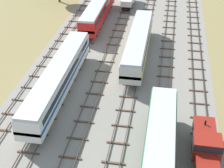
% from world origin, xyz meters
% --- Properties ---
extents(ground_plane, '(480.00, 480.00, 0.00)m').
position_xyz_m(ground_plane, '(0.00, 56.00, 0.00)').
color(ground_plane, olive).
extents(ballast_bed, '(26.32, 176.00, 0.01)m').
position_xyz_m(ballast_bed, '(0.00, 56.00, 0.00)').
color(ballast_bed, gray).
rests_on(ballast_bed, ground).
extents(track_far_left, '(2.40, 126.00, 0.29)m').
position_xyz_m(track_far_left, '(-11.16, 57.00, 0.14)').
color(track_far_left, '#47382D').
rests_on(track_far_left, ground).
extents(track_left, '(2.40, 126.00, 0.29)m').
position_xyz_m(track_left, '(-6.70, 57.00, 0.14)').
color(track_left, '#47382D').
rests_on(track_left, ground).
extents(track_centre_left, '(2.40, 126.00, 0.29)m').
position_xyz_m(track_centre_left, '(-2.23, 57.00, 0.14)').
color(track_centre_left, '#47382D').
rests_on(track_centre_left, ground).
extents(track_centre, '(2.40, 126.00, 0.29)m').
position_xyz_m(track_centre, '(2.23, 57.00, 0.14)').
color(track_centre, '#47382D').
rests_on(track_centre, ground).
extents(track_centre_right, '(2.40, 126.00, 0.29)m').
position_xyz_m(track_centre_right, '(6.70, 57.00, 0.14)').
color(track_centre_right, '#47382D').
rests_on(track_centre_right, ground).
extents(track_right, '(2.40, 126.00, 0.29)m').
position_xyz_m(track_right, '(11.16, 57.00, 0.14)').
color(track_right, '#47382D').
rests_on(track_right, ground).
extents(passenger_coach_centre_right_nearest, '(2.96, 22.00, 3.80)m').
position_xyz_m(passenger_coach_centre_right_nearest, '(6.70, 17.11, 2.61)').
color(passenger_coach_centre_right_nearest, '#286638').
rests_on(passenger_coach_centre_right_nearest, ground).
extents(shunter_loco_right_near, '(2.74, 8.46, 3.10)m').
position_xyz_m(shunter_loco_right_near, '(11.16, 21.26, 2.01)').
color(shunter_loco_right_near, maroon).
rests_on(shunter_loco_right_near, ground).
extents(passenger_coach_left_mid, '(2.96, 22.00, 3.80)m').
position_xyz_m(passenger_coach_left_mid, '(-6.70, 30.84, 2.61)').
color(passenger_coach_left_mid, white).
rests_on(passenger_coach_left_mid, ground).
extents(diesel_railcar_centre_midfar, '(2.96, 20.50, 3.80)m').
position_xyz_m(diesel_railcar_centre_midfar, '(2.23, 42.69, 2.60)').
color(diesel_railcar_centre_midfar, beige).
rests_on(diesel_railcar_centre_midfar, ground).
extents(diesel_railcar_left_far, '(2.96, 20.50, 3.80)m').
position_xyz_m(diesel_railcar_left_far, '(-6.70, 56.10, 2.60)').
color(diesel_railcar_left_far, red).
rests_on(diesel_railcar_left_far, ground).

